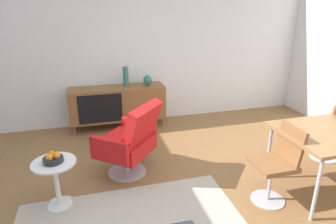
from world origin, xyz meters
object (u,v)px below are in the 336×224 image
Objects in this scene: vase_cobalt at (148,80)px; fruit_bowl at (53,158)px; lounge_chair_red at (130,140)px; vase_sculptural_dark at (126,77)px; dining_chair_near_window at (278,162)px; sideboard at (117,103)px; dining_chair_back_right at (333,129)px; side_table_round at (56,179)px.

vase_cobalt is 2.43m from fruit_bowl.
lounge_chair_red is at bearing -109.36° from vase_cobalt.
vase_sculptural_dark is 0.40× the size of dining_chair_near_window.
sideboard is at bearing -179.80° from vase_cobalt.
vase_cobalt reaches higher than sideboard.
dining_chair_near_window is 1.69m from lounge_chair_red.
lounge_chair_red reaches higher than dining_chair_near_window.
sideboard is 4.72× the size of vase_sculptural_dark.
dining_chair_near_window is at bearing -63.84° from vase_sculptural_dark.
vase_cobalt is at bearing 0.20° from sideboard.
dining_chair_back_right reaches higher than sideboard.
lounge_chair_red is 1.82× the size of side_table_round.
dining_chair_back_right is 2.68m from lounge_chair_red.
vase_sculptural_dark is at bearing 83.43° from lounge_chair_red.
side_table_round is 2.60× the size of fruit_bowl.
sideboard reaches higher than fruit_bowl.
dining_chair_near_window is 4.28× the size of fruit_bowl.
vase_sculptural_dark reaches higher than dining_chair_back_right.
side_table_round is (-2.25, 0.53, -0.15)m from dining_chair_near_window.
fruit_bowl is (-0.85, -1.98, 0.12)m from sideboard.
dining_chair_back_right is at bearing -42.84° from vase_cobalt.
sideboard is at bearing -179.34° from vase_sculptural_dark.
fruit_bowl is at bearing 166.81° from dining_chair_near_window.
vase_sculptural_dark reaches higher than lounge_chair_red.
vase_sculptural_dark is 0.65× the size of side_table_round.
vase_sculptural_dark is at bearing 141.76° from dining_chair_back_right.
side_table_round is at bearing -113.27° from sideboard.
lounge_chair_red is at bearing 171.89° from dining_chair_back_right.
lounge_chair_red reaches higher than side_table_round.
side_table_round is at bearing 166.82° from dining_chair_near_window.
dining_chair_near_window is at bearing -155.70° from dining_chair_back_right.
fruit_bowl is (0.00, 0.00, 0.24)m from side_table_round.
lounge_chair_red is at bearing 26.24° from side_table_round.
dining_chair_back_right is 3.49m from side_table_round.
side_table_round is at bearing -153.76° from lounge_chair_red.
fruit_bowl is at bearing -117.14° from vase_sculptural_dark.
vase_cobalt is 0.20× the size of dining_chair_back_right.
vase_sculptural_dark reaches higher than fruit_bowl.
sideboard is 1.87× the size of dining_chair_back_right.
vase_sculptural_dark is (0.16, 0.00, 0.45)m from sideboard.
dining_chair_near_window is at bearing -33.58° from lounge_chair_red.
fruit_bowl is at bearing -153.77° from lounge_chair_red.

